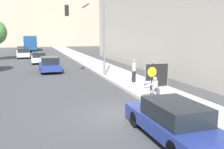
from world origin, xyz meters
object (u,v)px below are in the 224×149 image
pedestrian_behind (134,70)px  car_on_road_distant (23,53)px  jogger_on_sidewalk (153,73)px  car_on_road_midblock (39,58)px  protest_banner (157,75)px  seated_protester (155,87)px  traffic_light_pole (91,27)px  car_on_road_far_lane (22,51)px  car_on_road_nearest (50,64)px  parked_car_curbside (173,120)px  city_bus_on_road (30,42)px

pedestrian_behind → car_on_road_distant: size_ratio=0.37×
jogger_on_sidewalk → car_on_road_midblock: (-6.76, 17.72, -0.36)m
protest_banner → seated_protester: bearing=-119.7°
traffic_light_pole → car_on_road_far_lane: (-6.04, 26.01, -3.52)m
jogger_on_sidewalk → car_on_road_far_lane: size_ratio=0.42×
pedestrian_behind → seated_protester: bearing=179.3°
car_on_road_nearest → car_on_road_distant: size_ratio=0.92×
car_on_road_nearest → seated_protester: bearing=-70.5°
seated_protester → car_on_road_distant: bearing=95.1°
parked_car_curbside → car_on_road_distant: size_ratio=1.00×
parked_car_curbside → car_on_road_nearest: 17.68m
car_on_road_nearest → protest_banner: bearing=-59.2°
seated_protester → jogger_on_sidewalk: 3.36m
protest_banner → car_on_road_nearest: size_ratio=0.41×
pedestrian_behind → parked_car_curbside: size_ratio=0.37×
car_on_road_far_lane → seated_protester: bearing=-77.6°
seated_protester → car_on_road_midblock: (-5.31, 20.75, -0.14)m
protest_banner → car_on_road_far_lane: 32.99m
pedestrian_behind → city_bus_on_road: size_ratio=0.15×
car_on_road_midblock → city_bus_on_road: (-0.83, 23.97, 1.11)m
parked_car_curbside → car_on_road_far_lane: car_on_road_far_lane is taller
parked_car_curbside → car_on_road_midblock: car_on_road_midblock is taller
pedestrian_behind → car_on_road_far_lane: 30.75m
car_on_road_nearest → car_on_road_far_lane: 21.67m
city_bus_on_road → car_on_road_distant: bearing=-94.0°
car_on_road_distant → city_bus_on_road: 16.14m
seated_protester → protest_banner: 3.11m
protest_banner → parked_car_curbside: 7.88m
parked_car_curbside → city_bus_on_road: (-4.46, 49.22, 1.12)m
seated_protester → pedestrian_behind: bearing=71.2°
pedestrian_behind → car_on_road_midblock: size_ratio=0.41×
car_on_road_far_lane → city_bus_on_road: size_ratio=0.36×
traffic_light_pole → car_on_road_far_lane: traffic_light_pole is taller
protest_banner → city_bus_on_road: city_bus_on_road is taller
car_on_road_midblock → city_bus_on_road: bearing=92.0°
seated_protester → jogger_on_sidewalk: (1.45, 3.03, 0.22)m
car_on_road_midblock → jogger_on_sidewalk: bearing=-69.1°
traffic_light_pole → car_on_road_midblock: bearing=107.1°
seated_protester → traffic_light_pole: (-1.51, 8.40, 3.41)m
traffic_light_pole → car_on_road_midblock: traffic_light_pole is taller
car_on_road_nearest → car_on_road_distant: car_on_road_distant is taller
jogger_on_sidewalk → car_on_road_nearest: 11.61m
seated_protester → car_on_road_far_lane: bearing=93.2°
parked_car_curbside → car_on_road_far_lane: size_ratio=1.11×
car_on_road_distant → traffic_light_pole: bearing=-74.1°
seated_protester → jogger_on_sidewalk: jogger_on_sidewalk is taller
car_on_road_distant → car_on_road_far_lane: 5.75m
jogger_on_sidewalk → car_on_road_distant: bearing=-92.0°
car_on_road_nearest → car_on_road_distant: 15.94m
protest_banner → car_on_road_midblock: size_ratio=0.41×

